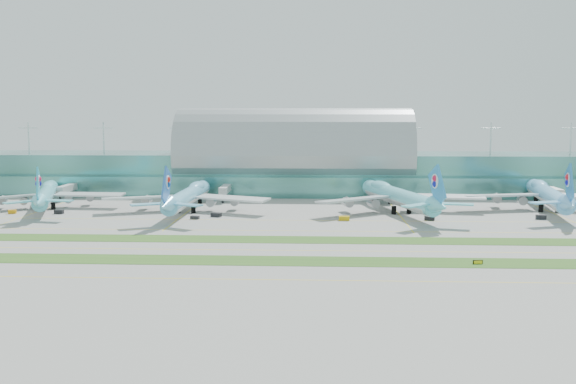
{
  "coord_description": "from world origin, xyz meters",
  "views": [
    {
      "loc": [
        11.56,
        -201.2,
        40.68
      ],
      "look_at": [
        0.0,
        55.0,
        9.0
      ],
      "focal_mm": 40.0,
      "sensor_mm": 36.0,
      "label": 1
    }
  ],
  "objects_px": {
    "airliner_c": "(397,195)",
    "taxiway_sign_east": "(478,262)",
    "terminal": "(294,164)",
    "airliner_b": "(188,195)",
    "airliner_a": "(46,194)",
    "airliner_d": "(548,194)"
  },
  "relations": [
    {
      "from": "terminal",
      "to": "airliner_b",
      "type": "height_order",
      "value": "terminal"
    },
    {
      "from": "airliner_d",
      "to": "terminal",
      "type": "bearing_deg",
      "value": 159.75
    },
    {
      "from": "terminal",
      "to": "taxiway_sign_east",
      "type": "bearing_deg",
      "value": -70.73
    },
    {
      "from": "taxiway_sign_east",
      "to": "terminal",
      "type": "bearing_deg",
      "value": 101.59
    },
    {
      "from": "airliner_a",
      "to": "airliner_b",
      "type": "relative_size",
      "value": 0.91
    },
    {
      "from": "airliner_d",
      "to": "taxiway_sign_east",
      "type": "height_order",
      "value": "airliner_d"
    },
    {
      "from": "airliner_b",
      "to": "airliner_a",
      "type": "bearing_deg",
      "value": 175.73
    },
    {
      "from": "airliner_b",
      "to": "airliner_d",
      "type": "height_order",
      "value": "airliner_d"
    },
    {
      "from": "airliner_c",
      "to": "airliner_d",
      "type": "height_order",
      "value": "airliner_d"
    },
    {
      "from": "airliner_b",
      "to": "taxiway_sign_east",
      "type": "xyz_separation_m",
      "value": [
        97.08,
        -89.53,
        -6.18
      ]
    },
    {
      "from": "airliner_c",
      "to": "taxiway_sign_east",
      "type": "distance_m",
      "value": 92.21
    },
    {
      "from": "airliner_b",
      "to": "terminal",
      "type": "bearing_deg",
      "value": 59.57
    },
    {
      "from": "terminal",
      "to": "airliner_a",
      "type": "xyz_separation_m",
      "value": [
        -104.28,
        -62.84,
        -7.86
      ]
    },
    {
      "from": "airliner_b",
      "to": "airliner_c",
      "type": "height_order",
      "value": "airliner_c"
    },
    {
      "from": "airliner_d",
      "to": "taxiway_sign_east",
      "type": "xyz_separation_m",
      "value": [
        -52.94,
        -98.55,
        -6.47
      ]
    },
    {
      "from": "terminal",
      "to": "taxiway_sign_east",
      "type": "distance_m",
      "value": 168.02
    },
    {
      "from": "airliner_b",
      "to": "airliner_c",
      "type": "relative_size",
      "value": 0.98
    },
    {
      "from": "terminal",
      "to": "airliner_c",
      "type": "bearing_deg",
      "value": -56.16
    },
    {
      "from": "airliner_a",
      "to": "airliner_d",
      "type": "height_order",
      "value": "airliner_d"
    },
    {
      "from": "airliner_a",
      "to": "airliner_b",
      "type": "height_order",
      "value": "airliner_b"
    },
    {
      "from": "terminal",
      "to": "airliner_b",
      "type": "relative_size",
      "value": 4.28
    },
    {
      "from": "airliner_b",
      "to": "airliner_d",
      "type": "xyz_separation_m",
      "value": [
        150.02,
        9.01,
        0.29
      ]
    }
  ]
}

